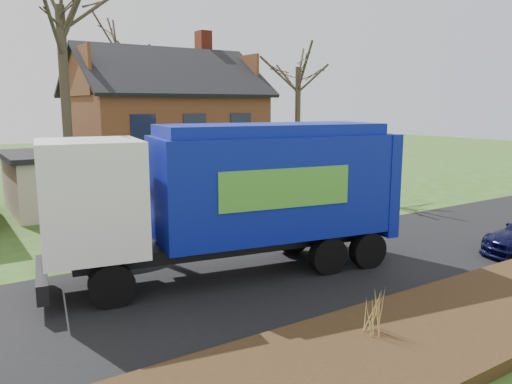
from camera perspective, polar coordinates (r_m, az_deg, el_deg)
ground at (r=15.55m, az=3.46°, el=-9.13°), size 120.00×120.00×0.00m
road at (r=15.55m, az=3.46°, el=-9.09°), size 80.00×7.00×0.02m
mulch_verge at (r=11.97m, az=19.26°, el=-14.95°), size 80.00×3.50×0.30m
main_house at (r=27.69m, az=-11.36°, el=7.61°), size 12.95×8.95×9.26m
garbage_truck at (r=14.81m, az=-2.25°, el=0.32°), size 10.85×4.52×4.51m
silver_sedan at (r=17.77m, az=-13.74°, el=-4.59°), size 4.49×2.54×1.40m
tree_front_east at (r=29.06m, az=4.90°, el=16.34°), size 3.68×3.68×10.23m
tree_back at (r=35.92m, az=-15.55°, el=17.14°), size 3.70×3.70×11.72m
grass_clump_mid at (r=11.13m, az=13.46°, el=-13.03°), size 0.35×0.29×0.97m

